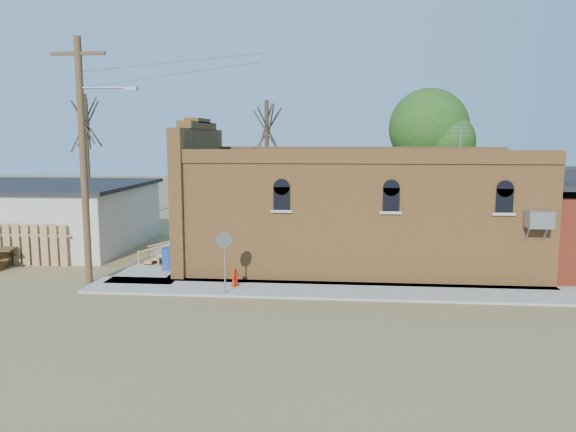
# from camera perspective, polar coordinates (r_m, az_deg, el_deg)

# --- Properties ---
(ground) EXTENTS (120.00, 120.00, 0.00)m
(ground) POSITION_cam_1_polar(r_m,az_deg,el_deg) (19.36, 1.72, -8.32)
(ground) COLOR olive
(ground) RESTS_ON ground
(sidewalk_south) EXTENTS (19.00, 2.20, 0.08)m
(sidewalk_south) POSITION_cam_1_polar(r_m,az_deg,el_deg) (20.18, 6.18, -7.57)
(sidewalk_south) COLOR #9E9991
(sidewalk_south) RESTS_ON ground
(sidewalk_west) EXTENTS (2.60, 10.00, 0.08)m
(sidewalk_west) POSITION_cam_1_polar(r_m,az_deg,el_deg) (26.22, -11.33, -4.06)
(sidewalk_west) COLOR #9E9991
(sidewalk_west) RESTS_ON ground
(brick_bar) EXTENTS (16.40, 7.97, 6.30)m
(brick_bar) POSITION_cam_1_polar(r_m,az_deg,el_deg) (24.25, 6.45, 0.59)
(brick_bar) COLOR #AF6E35
(brick_bar) RESTS_ON ground
(wood_fence) EXTENTS (5.20, 0.10, 1.80)m
(wood_fence) POSITION_cam_1_polar(r_m,az_deg,el_deg) (26.74, -26.25, -2.62)
(wood_fence) COLOR #9E7947
(wood_fence) RESTS_ON ground
(utility_pole) EXTENTS (3.12, 0.26, 9.00)m
(utility_pole) POSITION_cam_1_polar(r_m,az_deg,el_deg) (21.84, -19.97, 5.77)
(utility_pole) COLOR #43271B
(utility_pole) RESTS_ON ground
(tree_bare_near) EXTENTS (2.80, 2.80, 7.65)m
(tree_bare_near) POSITION_cam_1_polar(r_m,az_deg,el_deg) (31.83, -2.18, 8.91)
(tree_bare_near) COLOR #453527
(tree_bare_near) RESTS_ON ground
(tree_bare_far) EXTENTS (2.80, 2.80, 8.16)m
(tree_bare_far) POSITION_cam_1_polar(r_m,az_deg,el_deg) (35.92, -19.86, 8.98)
(tree_bare_far) COLOR #453527
(tree_bare_far) RESTS_ON ground
(tree_leafy) EXTENTS (4.40, 4.40, 8.15)m
(tree_leafy) POSITION_cam_1_polar(r_m,az_deg,el_deg) (32.42, 14.10, 8.61)
(tree_leafy) COLOR #453527
(tree_leafy) RESTS_ON ground
(fire_hydrant) EXTENTS (0.38, 0.36, 0.65)m
(fire_hydrant) POSITION_cam_1_polar(r_m,az_deg,el_deg) (20.54, -5.42, -6.24)
(fire_hydrant) COLOR red
(fire_hydrant) RESTS_ON sidewalk_south
(stop_sign) EXTENTS (0.53, 0.36, 2.19)m
(stop_sign) POSITION_cam_1_polar(r_m,az_deg,el_deg) (19.31, -6.47, -3.02)
(stop_sign) COLOR gray
(stop_sign) RESTS_ON sidewalk_south
(trash_barrel) EXTENTS (0.77, 0.77, 0.91)m
(trash_barrel) POSITION_cam_1_polar(r_m,az_deg,el_deg) (23.41, -11.98, -4.27)
(trash_barrel) COLOR navy
(trash_barrel) RESTS_ON sidewalk_west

